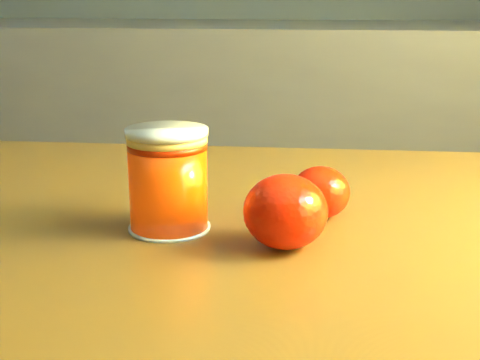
# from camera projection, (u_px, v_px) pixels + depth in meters

# --- Properties ---
(kitchen_counter) EXTENTS (3.15, 0.60, 0.90)m
(kitchen_counter) POSITION_uv_depth(u_px,v_px,m) (33.00, 170.00, 2.08)
(kitchen_counter) COLOR #4F5055
(kitchen_counter) RESTS_ON ground
(table) EXTENTS (1.05, 0.74, 0.78)m
(table) POSITION_uv_depth(u_px,v_px,m) (269.00, 343.00, 0.61)
(table) COLOR brown
(table) RESTS_ON ground
(juice_glass) EXTENTS (0.07, 0.07, 0.09)m
(juice_glass) POSITION_uv_depth(u_px,v_px,m) (168.00, 180.00, 0.60)
(juice_glass) COLOR #F73F04
(juice_glass) RESTS_ON table
(orange_front) EXTENTS (0.09, 0.09, 0.06)m
(orange_front) POSITION_uv_depth(u_px,v_px,m) (285.00, 212.00, 0.56)
(orange_front) COLOR red
(orange_front) RESTS_ON table
(orange_back) EXTENTS (0.07, 0.07, 0.05)m
(orange_back) POSITION_uv_depth(u_px,v_px,m) (320.00, 192.00, 0.64)
(orange_back) COLOR red
(orange_back) RESTS_ON table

